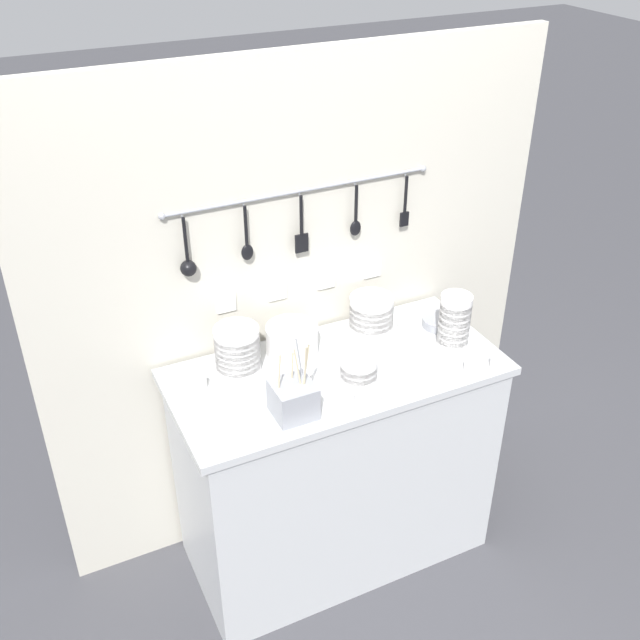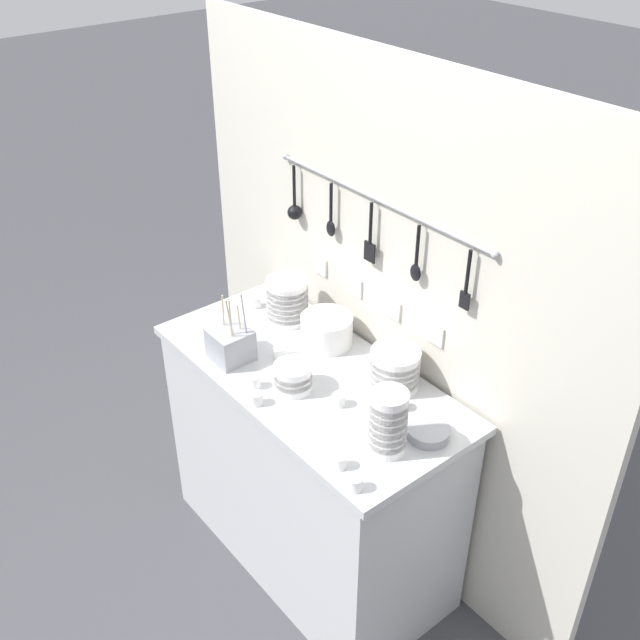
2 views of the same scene
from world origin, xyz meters
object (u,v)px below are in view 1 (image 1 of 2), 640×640
cup_edge_far (403,328)px  cup_edge_near (201,383)px  bowl_stack_tall_left (371,313)px  cup_back_left (376,400)px  cutlery_caddy (293,399)px  cup_beside_plates (390,355)px  cup_front_right (306,378)px  cup_front_left (348,398)px  steel_mixing_bowl (440,322)px  plate_stack (292,340)px  bowl_stack_nested_right (454,322)px  bowl_stack_wide_centre (237,350)px  bowl_stack_back_corner (359,370)px  cup_back_right (470,366)px  cup_by_caddy (496,363)px

cup_edge_far → cup_edge_near: bearing=-179.9°
bowl_stack_tall_left → cup_back_left: bearing=-117.0°
cutlery_caddy → cup_beside_plates: bearing=16.3°
cup_edge_near → cup_front_right: bearing=-21.6°
cutlery_caddy → cup_front_left: cutlery_caddy is taller
cup_front_right → steel_mixing_bowl: bearing=10.3°
plate_stack → steel_mixing_bowl: size_ratio=1.41×
bowl_stack_nested_right → steel_mixing_bowl: 0.17m
bowl_stack_wide_centre → cutlery_caddy: (0.08, -0.31, -0.03)m
cup_edge_near → bowl_stack_back_corner: bearing=-21.5°
bowl_stack_wide_centre → cutlery_caddy: size_ratio=0.64×
plate_stack → cup_back_right: plate_stack is taller
cutlery_caddy → cup_back_right: cutlery_caddy is taller
bowl_stack_nested_right → cup_beside_plates: 0.27m
bowl_stack_tall_left → cup_edge_near: size_ratio=3.85×
steel_mixing_bowl → cup_back_right: 0.31m
cup_front_left → cup_front_right: bearing=116.2°
bowl_stack_nested_right → cup_back_left: bearing=-156.9°
cup_by_caddy → cup_edge_far: same height
cutlery_caddy → cup_edge_near: (-0.23, 0.27, -0.04)m
cup_front_right → cup_edge_near: bearing=158.4°
plate_stack → cup_edge_near: 0.38m
bowl_stack_tall_left → steel_mixing_bowl: 0.28m
bowl_stack_wide_centre → cup_by_caddy: (0.83, -0.39, -0.07)m
cup_by_caddy → cup_edge_near: same height
cup_edge_far → cup_back_left: 0.46m
bowl_stack_tall_left → cup_back_right: (0.18, -0.40, -0.05)m
bowl_stack_tall_left → plate_stack: size_ratio=0.88×
cup_edge_near → cup_front_left: bearing=-35.5°
cup_edge_far → cup_back_left: same height
steel_mixing_bowl → cup_back_left: cup_back_left is taller
steel_mixing_bowl → cup_beside_plates: size_ratio=3.10×
cup_beside_plates → cup_edge_far: same height
bowl_stack_back_corner → cup_front_left: (-0.09, -0.10, -0.03)m
bowl_stack_nested_right → bowl_stack_tall_left: bearing=132.3°
bowl_stack_back_corner → cup_edge_near: bowl_stack_back_corner is taller
bowl_stack_tall_left → cup_edge_near: (-0.71, -0.08, -0.05)m
cup_front_left → cup_edge_near: size_ratio=1.00×
bowl_stack_tall_left → cup_by_caddy: (0.28, -0.42, -0.05)m
cup_back_left → cup_edge_near: same height
bowl_stack_tall_left → cup_front_right: (-0.37, -0.21, -0.05)m
bowl_stack_nested_right → cup_front_left: bearing=-164.9°
plate_stack → bowl_stack_nested_right: bearing=-21.6°
bowl_stack_wide_centre → cup_beside_plates: bowl_stack_wide_centre is taller
cup_beside_plates → cup_back_left: same height
bowl_stack_tall_left → steel_mixing_bowl: (0.25, -0.09, -0.05)m
bowl_stack_nested_right → bowl_stack_tall_left: 0.32m
bowl_stack_wide_centre → cup_back_left: bowl_stack_wide_centre is taller
steel_mixing_bowl → cup_edge_near: size_ratio=3.10×
cup_front_left → cup_beside_plates: size_ratio=1.00×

